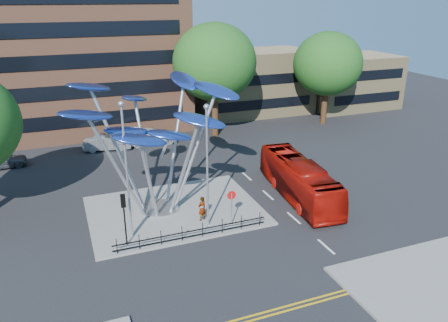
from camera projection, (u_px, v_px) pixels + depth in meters
name	position (u px, v px, depth m)	size (l,w,h in m)	color
ground	(217.00, 251.00, 26.57)	(120.00, 120.00, 0.00)	black
traffic_island	(175.00, 210.00, 31.43)	(12.00, 9.00, 0.15)	slate
pavement_right	(446.00, 275.00, 24.18)	(12.00, 6.00, 0.15)	slate
double_yellow_near	(259.00, 314.00, 21.35)	(40.00, 0.12, 0.01)	gold
double_yellow_far	(262.00, 318.00, 21.09)	(40.00, 0.12, 0.01)	gold
low_building_near	(251.00, 82.00, 56.70)	(15.00, 8.00, 8.00)	tan
low_building_far	(350.00, 81.00, 59.89)	(12.00, 8.00, 7.00)	tan
tree_right	(215.00, 62.00, 45.58)	(8.80, 8.80, 12.11)	black
tree_far	(328.00, 64.00, 50.66)	(8.00, 8.00, 10.81)	black
leaf_sculpture	(153.00, 118.00, 29.24)	(12.72, 9.54, 9.51)	#9EA0A5
street_lamp_left	(126.00, 160.00, 26.19)	(0.36, 0.36, 8.80)	#9EA0A5
street_lamp_right	(207.00, 156.00, 27.54)	(0.36, 0.36, 8.30)	#9EA0A5
traffic_light_island	(124.00, 209.00, 26.12)	(0.28, 0.18, 3.42)	black
no_entry_sign_island	(232.00, 202.00, 28.80)	(0.60, 0.10, 2.45)	#9EA0A5
pedestrian_railing_front	(192.00, 233.00, 27.52)	(10.00, 0.06, 1.00)	black
red_bus	(299.00, 179.00, 33.19)	(2.47, 10.57, 2.95)	#920D06
pedestrian	(202.00, 209.00, 29.63)	(0.64, 0.42, 1.74)	gray
parked_car_left	(1.00, 160.00, 39.07)	(1.76, 4.38, 1.49)	#46494E
parked_car_mid	(107.00, 143.00, 43.68)	(1.62, 4.66, 1.54)	#929599
parked_car_right	(151.00, 136.00, 45.51)	(2.26, 5.57, 1.62)	silver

